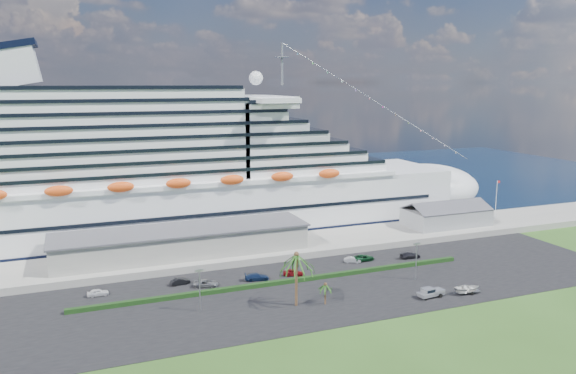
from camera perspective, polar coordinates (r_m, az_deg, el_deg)
name	(u,v)px	position (r m, az deg, el deg)	size (l,w,h in m)	color
ground	(352,306)	(112.02, 6.48, -11.93)	(420.00, 420.00, 0.00)	#2A4C19
asphalt_lot	(327,287)	(121.12, 4.01, -10.09)	(140.00, 38.00, 0.12)	black
wharf	(279,247)	(146.17, -0.89, -6.07)	(240.00, 20.00, 1.80)	gray
water	(202,189)	(230.54, -8.78, -0.24)	(420.00, 160.00, 0.02)	black
cruise_ship	(177,177)	(159.73, -11.22, 0.98)	(191.00, 38.00, 54.00)	silver
terminal_building	(183,241)	(138.59, -10.66, -5.42)	(61.00, 15.00, 6.30)	gray
port_shed	(446,216)	(170.00, 15.77, -2.87)	(24.00, 12.31, 7.37)	gray
flagpole	(496,199)	(180.53, 20.40, -1.11)	(1.08, 0.16, 12.00)	silver
hedge	(284,282)	(122.28, -0.44, -9.60)	(88.00, 1.10, 0.90)	black
lamp_post_left	(200,285)	(108.06, -8.98, -9.81)	(1.60, 0.35, 8.27)	gray
lamp_post_right	(416,256)	(126.53, 12.91, -6.90)	(1.60, 0.35, 8.27)	gray
palm_tall	(296,261)	(108.21, 0.86, -7.48)	(8.82, 8.82, 11.13)	#47301E
palm_short	(325,287)	(110.86, 3.82, -10.09)	(3.53, 3.53, 4.56)	#47301E
parked_car_0	(98,293)	(121.92, -18.75, -10.12)	(1.69, 4.21, 1.44)	white
parked_car_1	(180,281)	(123.96, -10.91, -9.39)	(1.48, 4.25, 1.40)	black
parked_car_2	(206,283)	(121.82, -8.35, -9.66)	(2.40, 5.22, 1.45)	slate
parked_car_3	(257,277)	(124.44, -3.18, -9.10)	(2.15, 5.28, 1.53)	#16284D
parked_car_4	(293,272)	(126.96, 0.54, -8.67)	(1.83, 4.55, 1.55)	maroon
parked_car_5	(352,260)	(136.84, 6.55, -7.36)	(1.39, 3.99, 1.31)	#AAACB1
parked_car_6	(363,258)	(138.42, 7.66, -7.13)	(2.51, 5.45, 1.51)	#0E391B
parked_car_7	(410,255)	(142.34, 12.29, -6.78)	(2.14, 5.26, 1.53)	black
pickup_truck	(431,292)	(118.37, 14.28, -10.31)	(5.82, 2.62, 1.99)	black
boat_trailer	(468,288)	(122.24, 17.79, -9.77)	(6.34, 4.33, 1.79)	gray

